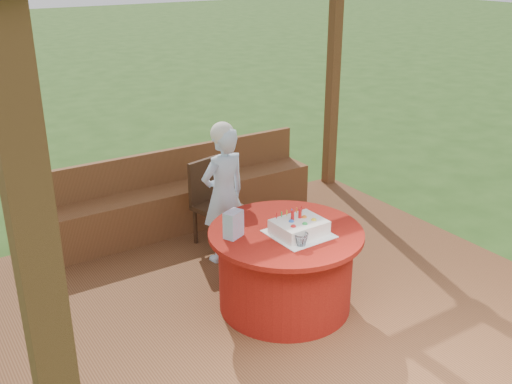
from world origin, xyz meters
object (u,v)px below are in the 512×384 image
bench (179,202)px  birthday_cake (299,227)px  elderly_woman (224,192)px  drinking_glass (301,240)px  table (285,268)px  gift_bag (233,224)px  chair (212,199)px

bench → birthday_cake: birthday_cake is taller
elderly_woman → drinking_glass: size_ratio=12.34×
birthday_cake → table: bearing=113.5°
table → gift_bag: 0.60m
chair → birthday_cake: (-0.03, -1.45, 0.28)m
chair → elderly_woman: 0.45m
elderly_woman → table: bearing=-89.8°
table → chair: bearing=86.7°
bench → table: size_ratio=2.47×
elderly_woman → birthday_cake: 1.07m
bench → table: bearing=-88.6°
bench → elderly_woman: (0.04, -0.87, 0.40)m
elderly_woman → gift_bag: elderly_woman is taller
table → birthday_cake: size_ratio=2.75×
gift_bag → drinking_glass: size_ratio=1.96×
birthday_cake → bench: bearing=92.7°
chair → elderly_woman: (-0.08, -0.38, 0.22)m
birthday_cake → gift_bag: size_ratio=2.11×
gift_bag → drinking_glass: gift_bag is taller
chair → bench: bearing=104.1°
bench → elderly_woman: 0.96m
table → elderly_woman: bearing=90.2°
gift_bag → drinking_glass: 0.52m
elderly_woman → gift_bag: bearing=-115.3°
table → elderly_woman: size_ratio=0.92×
bench → drinking_glass: size_ratio=28.08×
table → birthday_cake: bearing=-66.5°
table → birthday_cake: birthday_cake is taller
elderly_woman → gift_bag: 0.93m
birthday_cake → drinking_glass: (-0.10, -0.16, -0.01)m
gift_bag → table: bearing=-41.2°
table → chair: size_ratio=1.46×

